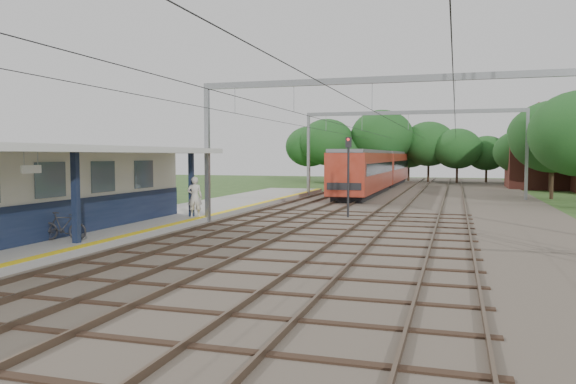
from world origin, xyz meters
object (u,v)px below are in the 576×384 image
(person, at_px, (195,197))
(signal_post, at_px, (348,167))
(bicycle, at_px, (63,226))
(train, at_px, (379,169))

(person, relative_size, signal_post, 0.46)
(bicycle, xyz_separation_m, train, (6.22, 39.18, 1.25))
(person, relative_size, bicycle, 1.18)
(person, height_order, signal_post, signal_post)
(bicycle, distance_m, signal_post, 15.29)
(train, height_order, signal_post, signal_post)
(bicycle, relative_size, train, 0.05)
(train, relative_size, signal_post, 8.13)
(person, xyz_separation_m, train, (5.10, 30.74, 0.75))
(train, distance_m, signal_post, 26.41)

